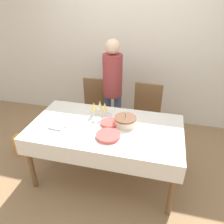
% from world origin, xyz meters
% --- Properties ---
extents(ground_plane, '(12.00, 12.00, 0.00)m').
position_xyz_m(ground_plane, '(0.00, 0.00, 0.00)').
color(ground_plane, '#93704C').
extents(wall_back, '(8.00, 0.05, 2.70)m').
position_xyz_m(wall_back, '(0.00, 1.57, 1.35)').
color(wall_back, silver).
rests_on(wall_back, ground_plane).
extents(dining_table, '(1.75, 0.95, 0.76)m').
position_xyz_m(dining_table, '(0.00, 0.00, 0.65)').
color(dining_table, silver).
rests_on(dining_table, ground_plane).
extents(dining_chair_far_left, '(0.43, 0.43, 0.96)m').
position_xyz_m(dining_chair_far_left, '(-0.39, 0.79, 0.53)').
color(dining_chair_far_left, brown).
rests_on(dining_chair_far_left, ground_plane).
extents(dining_chair_far_right, '(0.45, 0.45, 0.96)m').
position_xyz_m(dining_chair_far_right, '(0.39, 0.79, 0.53)').
color(dining_chair_far_right, brown).
rests_on(dining_chair_far_right, ground_plane).
extents(birthday_cake, '(0.25, 0.25, 0.18)m').
position_xyz_m(birthday_cake, '(0.21, 0.08, 0.81)').
color(birthday_cake, beige).
rests_on(birthday_cake, dining_table).
extents(champagne_tray, '(0.32, 0.32, 0.18)m').
position_xyz_m(champagne_tray, '(-0.13, 0.19, 0.84)').
color(champagne_tray, silver).
rests_on(champagne_tray, dining_table).
extents(plate_stack_main, '(0.26, 0.26, 0.03)m').
position_xyz_m(plate_stack_main, '(0.08, -0.19, 0.77)').
color(plate_stack_main, '#CC4C47').
rests_on(plate_stack_main, dining_table).
extents(plate_stack_dessert, '(0.21, 0.21, 0.03)m').
position_xyz_m(plate_stack_dessert, '(0.03, 0.05, 0.77)').
color(plate_stack_dessert, '#CC4C47').
rests_on(plate_stack_dessert, dining_table).
extents(cake_knife, '(0.30, 0.05, 0.00)m').
position_xyz_m(cake_knife, '(0.23, -0.11, 0.76)').
color(cake_knife, silver).
rests_on(cake_knife, dining_table).
extents(fork_pile, '(0.17, 0.07, 0.02)m').
position_xyz_m(fork_pile, '(-0.54, -0.19, 0.77)').
color(fork_pile, silver).
rests_on(fork_pile, dining_table).
extents(napkin_pile, '(0.15, 0.15, 0.01)m').
position_xyz_m(napkin_pile, '(-0.49, -0.08, 0.76)').
color(napkin_pile, pink).
rests_on(napkin_pile, dining_table).
extents(person_standing, '(0.28, 0.28, 1.57)m').
position_xyz_m(person_standing, '(-0.12, 0.83, 0.94)').
color(person_standing, '#3F4C72').
rests_on(person_standing, ground_plane).
extents(gift_bag, '(0.20, 0.12, 0.29)m').
position_xyz_m(gift_bag, '(-1.32, 0.13, 0.14)').
color(gift_bag, orange).
rests_on(gift_bag, ground_plane).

